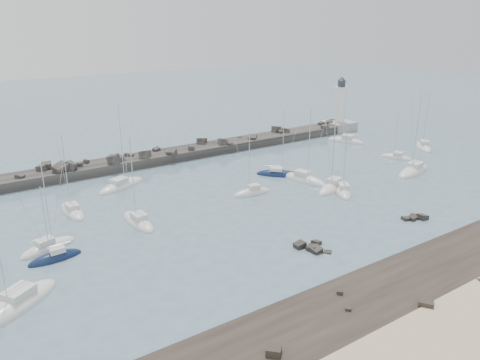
# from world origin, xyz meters

# --- Properties ---
(ground) EXTENTS (400.00, 400.00, 0.00)m
(ground) POSITION_xyz_m (0.00, 0.00, 0.00)
(ground) COLOR slate
(ground) RESTS_ON ground
(rock_shelf) EXTENTS (140.00, 12.00, 1.80)m
(rock_shelf) POSITION_xyz_m (0.05, -22.00, 0.01)
(rock_shelf) COLOR black
(rock_shelf) RESTS_ON ground
(rock_cluster_near) EXTENTS (3.81, 4.27, 1.39)m
(rock_cluster_near) POSITION_xyz_m (-4.61, -8.81, 0.12)
(rock_cluster_near) COLOR black
(rock_cluster_near) RESTS_ON ground
(rock_cluster_far) EXTENTS (3.84, 2.53, 1.47)m
(rock_cluster_far) POSITION_xyz_m (14.61, -10.06, 0.06)
(rock_cluster_far) COLOR black
(rock_cluster_far) RESTS_ON ground
(breakwater) EXTENTS (115.00, 7.33, 5.14)m
(breakwater) POSITION_xyz_m (-7.72, 37.98, 0.31)
(breakwater) COLOR #2B2826
(breakwater) RESTS_ON ground
(lighthouse) EXTENTS (7.00, 7.00, 14.60)m
(lighthouse) POSITION_xyz_m (47.00, 38.00, 3.09)
(lighthouse) COLOR gray
(lighthouse) RESTS_ON ground
(sailboat_0) EXTENTS (8.01, 4.71, 12.20)m
(sailboat_0) POSITION_xyz_m (-32.73, 10.07, 0.14)
(sailboat_0) COLOR silver
(sailboat_0) RESTS_ON ground
(sailboat_1) EXTENTS (2.78, 8.27, 12.92)m
(sailboat_1) POSITION_xyz_m (-26.89, 20.57, 0.13)
(sailboat_1) COLOR silver
(sailboat_1) RESTS_ON ground
(sailboat_2) EXTENTS (6.63, 2.47, 10.52)m
(sailboat_2) POSITION_xyz_m (-32.64, 6.77, 0.14)
(sailboat_2) COLOR #0E1C3D
(sailboat_2) RESTS_ON ground
(sailboat_3) EXTENTS (3.04, 8.71, 13.61)m
(sailboat_3) POSITION_xyz_m (-20.04, 11.25, 0.14)
(sailboat_3) COLOR silver
(sailboat_3) RESTS_ON ground
(sailboat_4) EXTENTS (10.40, 6.92, 15.65)m
(sailboat_4) POSITION_xyz_m (-16.56, 27.43, 0.14)
(sailboat_4) COLOR silver
(sailboat_4) RESTS_ON ground
(sailboat_5) EXTENTS (7.11, 2.86, 11.21)m
(sailboat_5) POSITION_xyz_m (0.48, 11.77, 0.15)
(sailboat_5) COLOR silver
(sailboat_5) RESTS_ON ground
(sailboat_6) EXTENTS (4.83, 9.67, 14.72)m
(sailboat_6) POSITION_xyz_m (12.23, 12.00, 0.15)
(sailboat_6) COLOR silver
(sailboat_6) RESTS_ON ground
(sailboat_7) EXTENTS (6.79, 7.77, 12.62)m
(sailboat_7) POSITION_xyz_m (13.88, 3.84, 0.14)
(sailboat_7) COLOR silver
(sailboat_7) RESTS_ON ground
(sailboat_8) EXTENTS (7.82, 7.77, 13.23)m
(sailboat_8) POSITION_xyz_m (10.38, 17.15, 0.13)
(sailboat_8) COLOR #0E1C3D
(sailboat_8) RESTS_ON ground
(sailboat_9) EXTENTS (9.29, 5.49, 14.19)m
(sailboat_9) POSITION_xyz_m (13.58, 5.99, 0.16)
(sailboat_9) COLOR silver
(sailboat_9) RESTS_ON ground
(sailboat_10) EXTENTS (4.28, 6.70, 10.30)m
(sailboat_10) POSITION_xyz_m (38.09, 12.15, 0.13)
(sailboat_10) COLOR silver
(sailboat_10) RESTS_ON ground
(sailboat_11) EXTENTS (11.14, 5.74, 16.72)m
(sailboat_11) POSITION_xyz_m (33.11, 4.13, 0.15)
(sailboat_11) COLOR silver
(sailboat_11) RESTS_ON ground
(sailboat_12) EXTENTS (7.51, 8.31, 13.77)m
(sailboat_12) POSITION_xyz_m (49.99, 14.05, 0.16)
(sailboat_12) COLOR silver
(sailboat_12) RESTS_ON ground
(sailboat_13) EXTENTS (6.25, 9.25, 14.14)m
(sailboat_13) POSITION_xyz_m (39.32, 27.99, 0.15)
(sailboat_13) COLOR silver
(sailboat_13) RESTS_ON ground
(sailboat_14) EXTENTS (10.70, 8.72, 16.71)m
(sailboat_14) POSITION_xyz_m (-38.41, -1.40, 0.14)
(sailboat_14) COLOR silver
(sailboat_14) RESTS_ON ground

